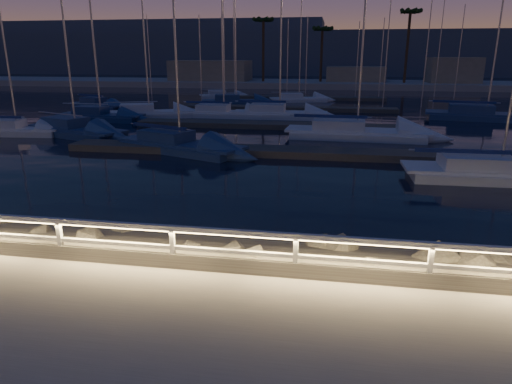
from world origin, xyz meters
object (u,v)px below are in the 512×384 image
at_px(sailboat_f, 147,113).
at_px(sailboat_g, 222,112).
at_px(sailboat_e, 99,115).
at_px(sailboat_h, 353,132).
at_px(sailboat_c, 177,144).
at_px(sailboat_k, 297,99).
at_px(sailboat_j, 277,113).
at_px(sailboat_m, 222,95).
at_px(sailboat_l, 483,115).
at_px(sailboat_d, 495,171).
at_px(guard_rail, 131,234).
at_px(sailboat_a, 15,129).
at_px(sailboat_b, 74,129).
at_px(sailboat_n, 234,101).
at_px(sailboat_i, 98,105).

bearing_deg(sailboat_f, sailboat_g, -8.58).
xyz_separation_m(sailboat_e, sailboat_h, (21.68, -5.10, 0.01)).
xyz_separation_m(sailboat_c, sailboat_k, (4.67, 30.85, -0.04)).
relative_size(sailboat_j, sailboat_k, 1.20).
bearing_deg(sailboat_m, sailboat_l, -52.83).
bearing_deg(sailboat_c, sailboat_d, 9.31).
height_order(guard_rail, sailboat_m, sailboat_m).
xyz_separation_m(sailboat_a, sailboat_j, (17.51, 12.15, 0.05)).
bearing_deg(sailboat_f, sailboat_h, -44.47).
bearing_deg(sailboat_d, sailboat_e, 150.48).
relative_size(sailboat_k, sailboat_l, 0.70).
bearing_deg(sailboat_c, sailboat_b, 178.94).
xyz_separation_m(guard_rail, sailboat_g, (-5.52, 31.70, -0.95)).
height_order(sailboat_l, sailboat_n, sailboat_l).
distance_m(sailboat_a, sailboat_d, 30.97).
bearing_deg(sailboat_k, sailboat_h, -92.27).
xyz_separation_m(sailboat_b, sailboat_i, (-6.56, 15.84, -0.02)).
relative_size(sailboat_g, sailboat_i, 1.12).
bearing_deg(sailboat_b, sailboat_c, -2.27).
height_order(sailboat_i, sailboat_n, sailboat_n).
bearing_deg(sailboat_h, guard_rail, -102.37).
bearing_deg(sailboat_k, sailboat_e, -144.71).
bearing_deg(sailboat_h, sailboat_g, 144.29).
height_order(sailboat_a, sailboat_h, sailboat_h).
height_order(sailboat_j, sailboat_n, sailboat_j).
xyz_separation_m(sailboat_b, sailboat_n, (6.94, 22.06, -0.02)).
xyz_separation_m(guard_rail, sailboat_i, (-20.11, 35.93, -0.93)).
xyz_separation_m(sailboat_b, sailboat_d, (25.80, -7.81, -0.04)).
distance_m(sailboat_h, sailboat_i, 29.53).
bearing_deg(guard_rail, sailboat_i, 119.24).
height_order(sailboat_c, sailboat_h, sailboat_h).
bearing_deg(sailboat_a, sailboat_m, 70.51).
distance_m(guard_rail, sailboat_n, 42.67).
bearing_deg(sailboat_a, sailboat_j, 29.66).
distance_m(guard_rail, sailboat_j, 31.74).
distance_m(guard_rail, sailboat_e, 31.59).
height_order(sailboat_f, sailboat_j, sailboat_j).
height_order(sailboat_i, sailboat_m, sailboat_i).
bearing_deg(sailboat_d, sailboat_b, 162.32).
relative_size(sailboat_b, sailboat_m, 1.36).
relative_size(guard_rail, sailboat_m, 4.21).
height_order(sailboat_h, sailboat_j, sailboat_h).
distance_m(sailboat_c, sailboat_i, 25.23).
bearing_deg(sailboat_g, sailboat_n, 97.69).
height_order(sailboat_e, sailboat_i, sailboat_e).
distance_m(sailboat_i, sailboat_m, 17.31).
distance_m(sailboat_a, sailboat_l, 38.35).
height_order(sailboat_c, sailboat_g, sailboat_c).
height_order(sailboat_d, sailboat_k, sailboat_d).
bearing_deg(sailboat_e, sailboat_a, -103.55).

